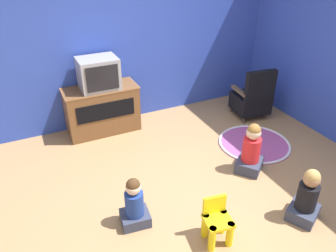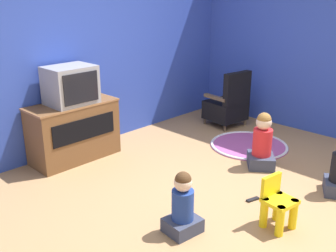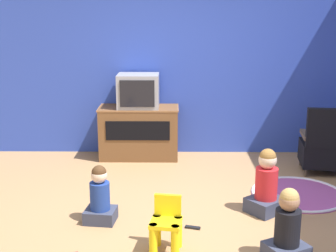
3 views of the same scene
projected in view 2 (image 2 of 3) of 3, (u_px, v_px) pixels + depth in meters
name	position (u px, v px, depth m)	size (l,w,h in m)	color
ground_plane	(227.00, 192.00, 4.27)	(30.00, 30.00, 0.00)	#9E754C
wall_back	(81.00, 41.00, 5.16)	(5.57, 0.12, 2.89)	#2D47B2
tv_cabinet	(74.00, 130.00, 5.01)	(1.13, 0.50, 0.75)	brown
television	(71.00, 85.00, 4.81)	(0.57, 0.46, 0.47)	#939399
black_armchair	(228.00, 105.00, 6.26)	(0.61, 0.60, 0.90)	brown
yellow_kid_chair	(278.00, 206.00, 3.59)	(0.30, 0.29, 0.49)	yellow
play_mat	(249.00, 145.00, 5.54)	(1.08, 1.08, 0.04)	#A54C8C
child_watching_center	(183.00, 207.00, 3.50)	(0.33, 0.30, 0.60)	#33384C
child_watching_right	(262.00, 144.00, 4.80)	(0.47, 0.47, 0.70)	#33384C
remote_control	(253.00, 199.00, 4.10)	(0.16, 0.08, 0.02)	black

